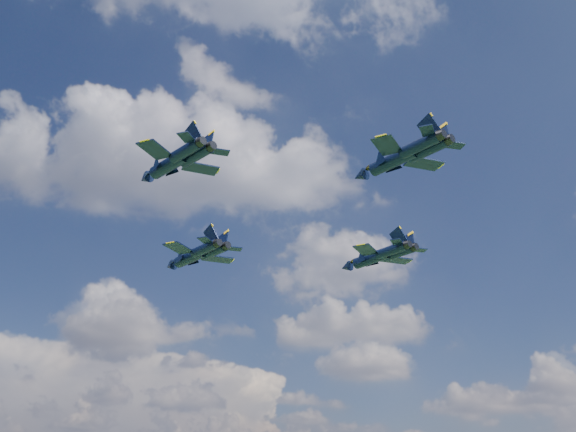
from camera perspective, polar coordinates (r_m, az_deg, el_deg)
The scene contains 4 objects.
jet_lead at distance 111.06m, azimuth -8.79°, elevation -3.66°, with size 14.59×16.16×4.20m.
jet_left at distance 85.31m, azimuth -10.70°, elevation 4.44°, with size 13.31×14.22×3.75m.
jet_right at distance 107.23m, azimuth 7.24°, elevation -3.79°, with size 13.40×15.36×3.94m.
jet_slot at distance 82.03m, azimuth 9.07°, elevation 4.82°, with size 12.85×14.76×3.78m.
Camera 1 is at (-2.03, -79.81, 27.20)m, focal length 40.00 mm.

